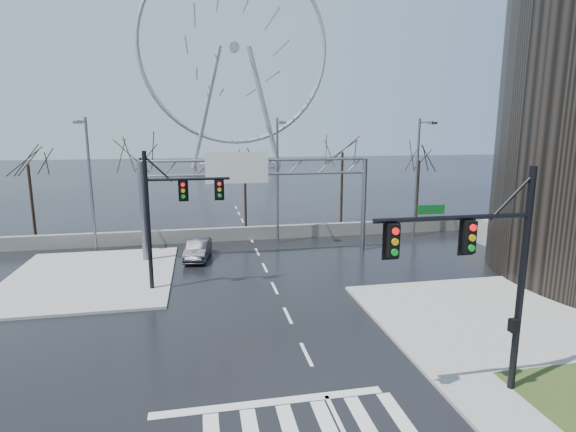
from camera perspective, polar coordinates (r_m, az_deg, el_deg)
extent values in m
plane|color=black|center=(19.45, 2.34, -17.14)|extent=(260.00, 260.00, 0.00)
cube|color=gray|center=(25.07, 24.47, -11.30)|extent=(12.00, 10.00, 0.15)
cube|color=gray|center=(30.87, -23.78, -7.09)|extent=(10.00, 12.00, 0.15)
cube|color=slate|center=(37.88, -4.70, -2.17)|extent=(52.00, 0.50, 1.10)
cylinder|color=black|center=(17.28, 27.51, -7.70)|extent=(0.24, 0.24, 8.00)
cylinder|color=black|center=(15.15, 20.30, -0.23)|extent=(5.40, 0.16, 0.16)
cube|color=black|center=(15.42, 22.03, -2.45)|extent=(0.35, 0.28, 1.05)
cube|color=black|center=(14.18, 13.17, -3.05)|extent=(0.35, 0.28, 1.05)
cylinder|color=black|center=(26.34, -17.33, -0.81)|extent=(0.24, 0.24, 8.00)
cylinder|color=black|center=(25.82, -12.55, 4.59)|extent=(4.60, 0.16, 0.16)
cube|color=black|center=(25.75, -13.16, 3.21)|extent=(0.35, 0.28, 1.05)
cube|color=black|center=(25.76, -8.71, 3.37)|extent=(0.35, 0.28, 1.05)
cylinder|color=slate|center=(32.41, -17.95, 0.40)|extent=(0.36, 0.36, 7.00)
cylinder|color=slate|center=(34.35, 9.58, 1.36)|extent=(0.36, 0.36, 7.00)
cylinder|color=slate|center=(31.99, -3.86, 7.11)|extent=(16.00, 0.20, 0.20)
cylinder|color=slate|center=(32.08, -3.84, 5.32)|extent=(16.00, 0.20, 0.20)
cube|color=#0B5518|center=(31.73, -6.51, 6.12)|extent=(4.20, 0.10, 2.00)
cube|color=silver|center=(31.67, -6.51, 6.11)|extent=(4.40, 0.02, 2.20)
cylinder|color=slate|center=(36.29, -23.75, 3.49)|extent=(0.20, 0.20, 10.00)
cylinder|color=slate|center=(34.98, -24.74, 10.90)|extent=(0.12, 2.20, 0.12)
cube|color=slate|center=(34.01, -25.11, 10.73)|extent=(0.50, 0.70, 0.18)
cylinder|color=slate|center=(35.92, -1.36, 4.35)|extent=(0.20, 0.20, 10.00)
cylinder|color=slate|center=(34.60, -1.08, 11.90)|extent=(0.12, 2.20, 0.12)
cube|color=slate|center=(33.61, -0.77, 11.75)|extent=(0.50, 0.70, 0.18)
cylinder|color=slate|center=(39.74, 16.01, 4.57)|extent=(0.20, 0.20, 10.00)
cylinder|color=slate|center=(38.55, 17.14, 11.33)|extent=(0.12, 2.20, 0.12)
cube|color=slate|center=(37.67, 17.85, 11.16)|extent=(0.50, 0.70, 0.18)
cylinder|color=black|center=(43.41, -29.75, 1.59)|extent=(0.24, 0.24, 6.30)
cylinder|color=black|center=(40.88, -17.98, 2.33)|extent=(0.24, 0.24, 6.75)
cylinder|color=black|center=(41.83, -5.45, 2.39)|extent=(0.24, 0.24, 5.85)
cylinder|color=black|center=(42.61, 6.82, 3.31)|extent=(0.24, 0.24, 7.02)
cylinder|color=black|center=(46.19, 16.12, 2.99)|extent=(0.24, 0.24, 6.12)
cube|color=gray|center=(112.36, -6.52, 6.54)|extent=(18.00, 6.00, 1.00)
torus|color=#B2B2B7|center=(113.60, -6.84, 20.50)|extent=(45.00, 1.00, 45.00)
cylinder|color=#B2B2B7|center=(113.60, -6.84, 20.50)|extent=(2.40, 1.50, 2.40)
cylinder|color=#B2B2B7|center=(111.78, -10.35, 13.34)|extent=(8.28, 1.20, 28.82)
cylinder|color=#B2B2B7|center=(112.91, -3.03, 13.47)|extent=(8.28, 1.20, 28.82)
imported|color=black|center=(32.80, -11.36, -4.17)|extent=(2.10, 4.41, 1.39)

